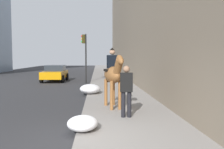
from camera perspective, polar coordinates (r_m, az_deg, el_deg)
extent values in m
cube|color=gray|center=(6.21, 7.03, -15.01)|extent=(120.00, 3.30, 0.12)
ellipsoid|color=brown|center=(9.46, 0.13, -0.05)|extent=(1.58, 0.86, 0.66)
cylinder|color=brown|center=(9.16, 1.85, -4.89)|extent=(0.13, 0.13, 1.10)
cylinder|color=brown|center=(9.07, -0.08, -4.97)|extent=(0.13, 0.13, 1.10)
cylinder|color=brown|center=(10.02, 0.32, -4.13)|extent=(0.13, 0.13, 1.10)
cylinder|color=brown|center=(9.93, -1.46, -4.20)|extent=(0.13, 0.13, 1.10)
cylinder|color=brown|center=(8.70, 1.49, 1.89)|extent=(0.68, 0.40, 0.68)
ellipsoid|color=brown|center=(8.50, 1.90, 3.52)|extent=(0.66, 0.34, 0.49)
cylinder|color=black|center=(10.16, -0.95, -0.34)|extent=(0.30, 0.16, 0.55)
cube|color=black|center=(9.50, 0.05, 1.06)|extent=(0.55, 0.68, 0.08)
cube|color=black|center=(9.49, 0.05, 2.96)|extent=(0.35, 0.43, 0.55)
sphere|color=tan|center=(9.49, 0.05, 5.35)|extent=(0.22, 0.22, 0.22)
cone|color=black|center=(9.49, 0.05, 6.07)|extent=(0.24, 0.24, 0.10)
cylinder|color=black|center=(8.01, 2.67, -7.08)|extent=(0.14, 0.14, 0.85)
cylinder|color=black|center=(8.02, 4.11, -7.07)|extent=(0.14, 0.14, 0.85)
cube|color=black|center=(7.90, 3.41, -1.84)|extent=(0.28, 0.41, 0.62)
sphere|color=#8C664C|center=(7.87, 3.42, 1.28)|extent=(0.22, 0.22, 0.22)
cube|color=orange|center=(21.87, -13.34, 0.02)|extent=(3.94, 1.85, 0.60)
cube|color=#262D38|center=(22.07, -13.25, 1.51)|extent=(1.85, 1.59, 0.52)
cylinder|color=black|center=(20.55, -11.57, -1.04)|extent=(0.64, 0.23, 0.64)
cylinder|color=black|center=(20.91, -16.34, -1.03)|extent=(0.64, 0.23, 0.64)
cylinder|color=black|center=(22.93, -10.58, -0.52)|extent=(0.64, 0.23, 0.64)
cylinder|color=black|center=(23.25, -14.88, -0.52)|extent=(0.64, 0.23, 0.64)
cylinder|color=black|center=(19.62, -6.18, 3.69)|extent=(0.12, 0.12, 3.99)
cube|color=#2D280C|center=(19.69, -6.75, 8.33)|extent=(0.20, 0.24, 0.70)
sphere|color=red|center=(19.72, -7.13, 8.97)|extent=(0.14, 0.14, 0.14)
sphere|color=orange|center=(19.70, -7.13, 8.33)|extent=(0.14, 0.14, 0.14)
sphere|color=green|center=(19.68, -7.12, 7.69)|extent=(0.14, 0.14, 0.14)
ellipsoid|color=white|center=(6.73, -6.99, -11.32)|extent=(1.08, 0.83, 0.37)
ellipsoid|color=white|center=(13.38, -5.21, -3.38)|extent=(1.46, 1.12, 0.51)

